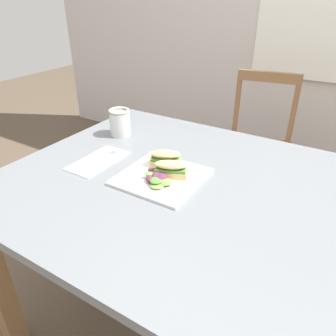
{
  "coord_description": "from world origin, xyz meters",
  "views": [
    {
      "loc": [
        0.45,
        -0.82,
        1.29
      ],
      "look_at": [
        -0.05,
        -0.01,
        0.76
      ],
      "focal_mm": 34.4,
      "sensor_mm": 36.0,
      "label": 1
    }
  ],
  "objects_px": {
    "sandwich_half_front": "(171,169)",
    "mason_jar_iced_tea": "(120,123)",
    "fork_on_napkin": "(102,158)",
    "chair_wooden_far": "(257,146)",
    "plate_lunch": "(162,177)",
    "dining_table": "(181,211)",
    "sandwich_half_back": "(165,158)"
  },
  "relations": [
    {
      "from": "sandwich_half_back",
      "to": "plate_lunch",
      "type": "bearing_deg",
      "value": -67.68
    },
    {
      "from": "fork_on_napkin",
      "to": "mason_jar_iced_tea",
      "type": "height_order",
      "value": "mason_jar_iced_tea"
    },
    {
      "from": "sandwich_half_back",
      "to": "sandwich_half_front",
      "type": "bearing_deg",
      "value": -44.99
    },
    {
      "from": "dining_table",
      "to": "sandwich_half_front",
      "type": "distance_m",
      "value": 0.16
    },
    {
      "from": "sandwich_half_front",
      "to": "fork_on_napkin",
      "type": "distance_m",
      "value": 0.29
    },
    {
      "from": "chair_wooden_far",
      "to": "sandwich_half_back",
      "type": "height_order",
      "value": "chair_wooden_far"
    },
    {
      "from": "sandwich_half_front",
      "to": "mason_jar_iced_tea",
      "type": "distance_m",
      "value": 0.43
    },
    {
      "from": "dining_table",
      "to": "chair_wooden_far",
      "type": "height_order",
      "value": "chair_wooden_far"
    },
    {
      "from": "sandwich_half_back",
      "to": "fork_on_napkin",
      "type": "relative_size",
      "value": 0.64
    },
    {
      "from": "fork_on_napkin",
      "to": "plate_lunch",
      "type": "bearing_deg",
      "value": 0.4
    },
    {
      "from": "sandwich_half_front",
      "to": "fork_on_napkin",
      "type": "height_order",
      "value": "sandwich_half_front"
    },
    {
      "from": "plate_lunch",
      "to": "sandwich_half_back",
      "type": "xyz_separation_m",
      "value": [
        -0.03,
        0.07,
        0.03
      ]
    },
    {
      "from": "sandwich_half_front",
      "to": "mason_jar_iced_tea",
      "type": "xyz_separation_m",
      "value": [
        -0.38,
        0.21,
        0.01
      ]
    },
    {
      "from": "chair_wooden_far",
      "to": "sandwich_half_front",
      "type": "height_order",
      "value": "chair_wooden_far"
    },
    {
      "from": "mason_jar_iced_tea",
      "to": "dining_table",
      "type": "bearing_deg",
      "value": -25.64
    },
    {
      "from": "sandwich_half_front",
      "to": "fork_on_napkin",
      "type": "bearing_deg",
      "value": -177.1
    },
    {
      "from": "plate_lunch",
      "to": "mason_jar_iced_tea",
      "type": "distance_m",
      "value": 0.41
    },
    {
      "from": "chair_wooden_far",
      "to": "sandwich_half_back",
      "type": "distance_m",
      "value": 1.02
    },
    {
      "from": "chair_wooden_far",
      "to": "sandwich_half_front",
      "type": "relative_size",
      "value": 7.37
    },
    {
      "from": "dining_table",
      "to": "mason_jar_iced_tea",
      "type": "height_order",
      "value": "mason_jar_iced_tea"
    },
    {
      "from": "sandwich_half_back",
      "to": "fork_on_napkin",
      "type": "bearing_deg",
      "value": -163.42
    },
    {
      "from": "chair_wooden_far",
      "to": "sandwich_half_back",
      "type": "bearing_deg",
      "value": -93.33
    },
    {
      "from": "sandwich_half_back",
      "to": "fork_on_napkin",
      "type": "xyz_separation_m",
      "value": [
        -0.23,
        -0.07,
        -0.03
      ]
    },
    {
      "from": "sandwich_half_front",
      "to": "sandwich_half_back",
      "type": "height_order",
      "value": "same"
    },
    {
      "from": "dining_table",
      "to": "sandwich_half_back",
      "type": "relative_size",
      "value": 9.96
    },
    {
      "from": "dining_table",
      "to": "fork_on_napkin",
      "type": "distance_m",
      "value": 0.35
    },
    {
      "from": "chair_wooden_far",
      "to": "fork_on_napkin",
      "type": "xyz_separation_m",
      "value": [
        -0.29,
        -1.04,
        0.3
      ]
    },
    {
      "from": "plate_lunch",
      "to": "sandwich_half_front",
      "type": "xyz_separation_m",
      "value": [
        0.03,
        0.01,
        0.03
      ]
    },
    {
      "from": "sandwich_half_front",
      "to": "fork_on_napkin",
      "type": "relative_size",
      "value": 0.64
    },
    {
      "from": "dining_table",
      "to": "mason_jar_iced_tea",
      "type": "xyz_separation_m",
      "value": [
        -0.42,
        0.2,
        0.17
      ]
    },
    {
      "from": "chair_wooden_far",
      "to": "plate_lunch",
      "type": "distance_m",
      "value": 1.08
    },
    {
      "from": "dining_table",
      "to": "fork_on_napkin",
      "type": "bearing_deg",
      "value": -176.39
    }
  ]
}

